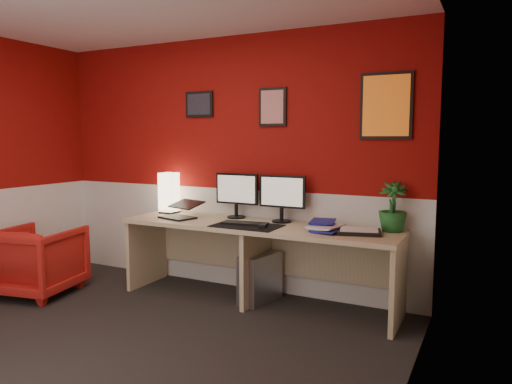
# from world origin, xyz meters

# --- Properties ---
(ground) EXTENTS (4.00, 3.50, 0.01)m
(ground) POSITION_xyz_m (0.00, 0.00, 0.00)
(ground) COLOR black
(ground) RESTS_ON ground
(wall_back) EXTENTS (4.00, 0.01, 2.50)m
(wall_back) POSITION_xyz_m (0.00, 1.75, 1.25)
(wall_back) COLOR maroon
(wall_back) RESTS_ON ground
(wall_right) EXTENTS (0.01, 3.50, 2.50)m
(wall_right) POSITION_xyz_m (2.00, 0.00, 1.25)
(wall_right) COLOR maroon
(wall_right) RESTS_ON ground
(wainscot_back) EXTENTS (4.00, 0.01, 1.00)m
(wainscot_back) POSITION_xyz_m (0.00, 1.75, 0.50)
(wainscot_back) COLOR silver
(wainscot_back) RESTS_ON ground
(wainscot_right) EXTENTS (0.01, 3.50, 1.00)m
(wainscot_right) POSITION_xyz_m (2.00, 0.00, 0.50)
(wainscot_right) COLOR silver
(wainscot_right) RESTS_ON ground
(desk) EXTENTS (2.60, 0.65, 0.73)m
(desk) POSITION_xyz_m (0.51, 1.41, 0.36)
(desk) COLOR tan
(desk) RESTS_ON ground
(shoji_lamp) EXTENTS (0.16, 0.16, 0.40)m
(shoji_lamp) POSITION_xyz_m (-0.60, 1.58, 0.93)
(shoji_lamp) COLOR #FFE5B2
(shoji_lamp) RESTS_ON desk
(laptop) EXTENTS (0.38, 0.31, 0.22)m
(laptop) POSITION_xyz_m (-0.32, 1.34, 0.84)
(laptop) COLOR black
(laptop) RESTS_ON desk
(monitor_left) EXTENTS (0.45, 0.06, 0.58)m
(monitor_left) POSITION_xyz_m (0.17, 1.63, 1.02)
(monitor_left) COLOR black
(monitor_left) RESTS_ON desk
(monitor_right) EXTENTS (0.45, 0.06, 0.58)m
(monitor_right) POSITION_xyz_m (0.67, 1.60, 1.02)
(monitor_right) COLOR black
(monitor_right) RESTS_ON desk
(desk_mat) EXTENTS (0.60, 0.38, 0.01)m
(desk_mat) POSITION_xyz_m (0.47, 1.28, 0.73)
(desk_mat) COLOR black
(desk_mat) RESTS_ON desk
(keyboard) EXTENTS (0.43, 0.18, 0.02)m
(keyboard) POSITION_xyz_m (0.42, 1.33, 0.74)
(keyboard) COLOR black
(keyboard) RESTS_ON desk_mat
(mouse) EXTENTS (0.08, 0.11, 0.03)m
(mouse) POSITION_xyz_m (0.64, 1.25, 0.75)
(mouse) COLOR black
(mouse) RESTS_ON desk_mat
(book_bottom) EXTENTS (0.27, 0.33, 0.03)m
(book_bottom) POSITION_xyz_m (1.09, 1.38, 0.74)
(book_bottom) COLOR navy
(book_bottom) RESTS_ON desk
(book_middle) EXTENTS (0.27, 0.34, 0.02)m
(book_middle) POSITION_xyz_m (1.06, 1.39, 0.77)
(book_middle) COLOR silver
(book_middle) RESTS_ON book_bottom
(book_top) EXTENTS (0.25, 0.31, 0.03)m
(book_top) POSITION_xyz_m (1.02, 1.43, 0.79)
(book_top) COLOR navy
(book_top) RESTS_ON book_middle
(zen_tray) EXTENTS (0.40, 0.33, 0.03)m
(zen_tray) POSITION_xyz_m (1.45, 1.40, 0.74)
(zen_tray) COLOR black
(zen_tray) RESTS_ON desk
(potted_plant) EXTENTS (0.26, 0.26, 0.42)m
(potted_plant) POSITION_xyz_m (1.67, 1.61, 0.94)
(potted_plant) COLOR #19591E
(potted_plant) RESTS_ON desk
(pc_tower) EXTENTS (0.27, 0.48, 0.45)m
(pc_tower) POSITION_xyz_m (0.53, 1.43, 0.23)
(pc_tower) COLOR #99999E
(pc_tower) RESTS_ON ground
(armchair) EXTENTS (0.82, 0.84, 0.66)m
(armchair) POSITION_xyz_m (-1.50, 0.67, 0.33)
(armchair) COLOR red
(armchair) RESTS_ON ground
(art_left) EXTENTS (0.32, 0.02, 0.26)m
(art_left) POSITION_xyz_m (-0.31, 1.74, 1.85)
(art_left) COLOR black
(art_left) RESTS_ON wall_back
(art_center) EXTENTS (0.28, 0.02, 0.36)m
(art_center) POSITION_xyz_m (0.51, 1.74, 1.80)
(art_center) COLOR red
(art_center) RESTS_ON wall_back
(art_right) EXTENTS (0.44, 0.02, 0.56)m
(art_right) POSITION_xyz_m (1.57, 1.74, 1.78)
(art_right) COLOR orange
(art_right) RESTS_ON wall_back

